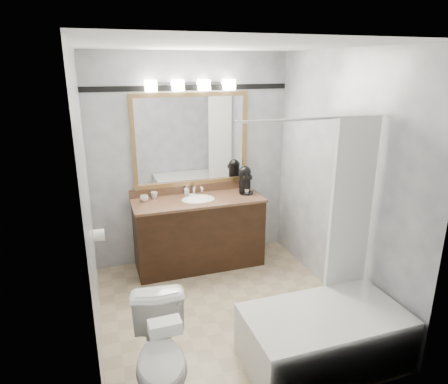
# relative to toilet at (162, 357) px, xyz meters

# --- Properties ---
(room) EXTENTS (2.42, 2.62, 2.52)m
(room) POSITION_rel_toilet_xyz_m (0.79, 0.90, 0.89)
(room) COLOR tan
(room) RESTS_ON ground
(vanity) EXTENTS (1.53, 0.58, 0.97)m
(vanity) POSITION_rel_toilet_xyz_m (0.79, 1.92, 0.08)
(vanity) COLOR black
(vanity) RESTS_ON ground
(mirror) EXTENTS (1.40, 0.04, 1.10)m
(mirror) POSITION_rel_toilet_xyz_m (0.79, 2.18, 1.14)
(mirror) COLOR #A57E4A
(mirror) RESTS_ON room
(vanity_light_bar) EXTENTS (1.02, 0.14, 0.12)m
(vanity_light_bar) POSITION_rel_toilet_xyz_m (0.79, 2.13, 1.77)
(vanity_light_bar) COLOR silver
(vanity_light_bar) RESTS_ON room
(accent_stripe) EXTENTS (2.40, 0.01, 0.06)m
(accent_stripe) POSITION_rel_toilet_xyz_m (0.79, 2.19, 1.74)
(accent_stripe) COLOR black
(accent_stripe) RESTS_ON room
(bathtub) EXTENTS (1.30, 0.75, 1.96)m
(bathtub) POSITION_rel_toilet_xyz_m (1.35, 0.00, -0.08)
(bathtub) COLOR white
(bathtub) RESTS_ON ground
(tp_roll) EXTENTS (0.11, 0.12, 0.12)m
(tp_roll) POSITION_rel_toilet_xyz_m (-0.35, 1.57, 0.34)
(tp_roll) COLOR white
(tp_roll) RESTS_ON room
(toilet) EXTENTS (0.48, 0.75, 0.73)m
(toilet) POSITION_rel_toilet_xyz_m (0.00, 0.00, 0.00)
(toilet) COLOR white
(toilet) RESTS_ON ground
(tissue_box) EXTENTS (0.21, 0.12, 0.08)m
(tissue_box) POSITION_rel_toilet_xyz_m (0.00, -0.22, 0.41)
(tissue_box) COLOR white
(tissue_box) RESTS_ON toilet
(coffee_maker) EXTENTS (0.17, 0.22, 0.33)m
(coffee_maker) POSITION_rel_toilet_xyz_m (1.41, 1.98, 0.66)
(coffee_maker) COLOR black
(coffee_maker) RESTS_ON vanity
(cup_left) EXTENTS (0.11, 0.11, 0.07)m
(cup_left) POSITION_rel_toilet_xyz_m (0.18, 2.03, 0.52)
(cup_left) COLOR white
(cup_left) RESTS_ON vanity
(cup_right) EXTENTS (0.10, 0.10, 0.08)m
(cup_right) POSITION_rel_toilet_xyz_m (0.31, 2.11, 0.52)
(cup_right) COLOR white
(cup_right) RESTS_ON vanity
(soap_bottle_a) EXTENTS (0.06, 0.06, 0.12)m
(soap_bottle_a) POSITION_rel_toilet_xyz_m (0.70, 2.12, 0.54)
(soap_bottle_a) COLOR white
(soap_bottle_a) RESTS_ON vanity
(soap_bar) EXTENTS (0.09, 0.07, 0.02)m
(soap_bar) POSITION_rel_toilet_xyz_m (0.76, 2.04, 0.50)
(soap_bar) COLOR beige
(soap_bar) RESTS_ON vanity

